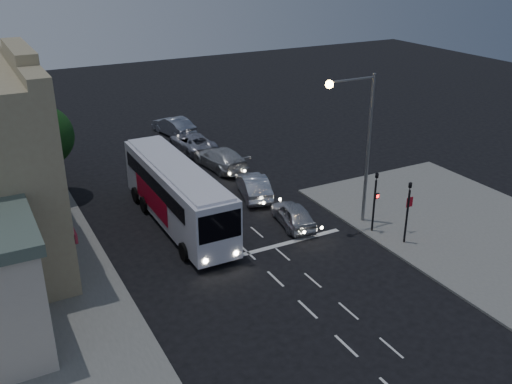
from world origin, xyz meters
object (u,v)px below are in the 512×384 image
tour_bus (177,193)px  streetlight (361,134)px  regulatory_sign (408,209)px  street_tree (42,133)px  car_sedan_b (220,158)px  car_sedan_c (192,142)px  car_extra (174,126)px  traffic_signal_main (375,195)px  traffic_signal_side (408,205)px  car_suv (293,214)px  car_sedan_a (254,186)px

tour_bus → streetlight: size_ratio=1.38×
regulatory_sign → street_tree: (-17.51, 15.26, 2.90)m
car_sedan_b → car_sedan_c: size_ratio=1.04×
car_sedan_b → tour_bus: bearing=43.9°
car_sedan_b → car_extra: bearing=-95.0°
traffic_signal_main → traffic_signal_side: same height
car_suv → car_extra: 20.44m
regulatory_sign → street_tree: 23.40m
car_suv → regulatory_sign: 6.74m
tour_bus → traffic_signal_main: traffic_signal_main is taller
tour_bus → traffic_signal_side: (10.36, -8.48, 0.37)m
tour_bus → traffic_signal_side: 13.39m
car_sedan_c → streetlight: size_ratio=0.60×
car_suv → regulatory_sign: regulatory_sign is taller
car_sedan_a → regulatory_sign: bearing=136.3°
car_suv → traffic_signal_side: size_ratio=1.02×
regulatory_sign → traffic_signal_side: bearing=-136.1°
traffic_signal_side → streetlight: size_ratio=0.46×
tour_bus → car_suv: (6.04, -3.48, -1.34)m
traffic_signal_side → car_sedan_b: bearing=104.6°
car_suv → car_sedan_a: car_sedan_a is taller
car_sedan_a → car_extra: car_extra is taller
car_suv → car_sedan_b: size_ratio=0.75×
car_suv → car_extra: bearing=-80.6°
tour_bus → car_sedan_a: size_ratio=2.64×
car_sedan_b → car_extra: (-0.17, 9.57, 0.02)m
tour_bus → car_sedan_c: bearing=64.2°
streetlight → car_extra: bearing=98.6°
car_sedan_a → regulatory_sign: 10.51m
car_sedan_c → street_tree: (-12.04, -4.39, 3.75)m
traffic_signal_main → regulatory_sign: 2.14m
tour_bus → car_extra: 18.05m
tour_bus → car_sedan_b: 9.75m
car_sedan_b → regulatory_sign: (5.13, -14.90, 0.79)m
car_sedan_c → traffic_signal_main: bearing=98.7°
car_extra → regulatory_sign: (5.30, -24.48, 0.77)m
car_suv → car_extra: car_extra is taller
car_sedan_b → regulatory_sign: 15.78m
car_sedan_b → traffic_signal_side: size_ratio=1.36×
tour_bus → car_sedan_b: tour_bus is taller
car_suv → street_tree: street_tree is taller
traffic_signal_side → car_sedan_a: bearing=114.0°
car_sedan_c → regulatory_sign: 20.42m
car_extra → streetlight: 22.83m
car_sedan_b → streetlight: 13.78m
traffic_signal_side → street_tree: street_tree is taller
car_sedan_b → street_tree: 12.92m
tour_bus → street_tree: bearing=128.5°
car_sedan_b → traffic_signal_main: bearing=97.9°
car_suv → traffic_signal_main: bearing=149.7°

